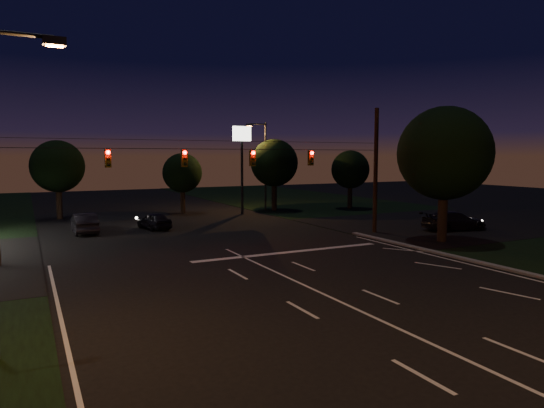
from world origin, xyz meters
TOP-DOWN VIEW (x-y plane):
  - ground at (0.00, 0.00)m, footprint 140.00×140.00m
  - cross_street_right at (20.00, 16.00)m, footprint 20.00×16.00m
  - center_line at (0.00, -6.00)m, footprint 0.14×40.00m
  - stop_bar at (3.00, 11.50)m, footprint 12.00×0.50m
  - utility_pole_right at (12.00, 15.00)m, footprint 0.30×0.30m
  - signal_span at (-0.00, 14.96)m, footprint 24.00×0.40m
  - pole_sign_right at (8.00, 30.00)m, footprint 1.80×0.30m
  - street_light_right_far at (11.24, 32.00)m, footprint 2.20×0.35m
  - tree_right_near at (13.53, 10.17)m, footprint 6.00×6.00m
  - tree_far_b at (-7.98, 34.13)m, footprint 4.60×4.60m
  - tree_far_c at (3.02, 33.10)m, footprint 3.80×3.80m
  - tree_far_d at (12.02, 31.13)m, footprint 4.80×4.80m
  - tree_far_e at (20.02, 29.11)m, footprint 4.00×4.00m
  - car_oncoming_a at (-1.91, 24.15)m, footprint 2.19×3.98m
  - car_oncoming_b at (-6.91, 24.43)m, footprint 1.56×4.42m
  - car_cross at (18.00, 13.11)m, footprint 5.25×2.83m

SIDE VIEW (x-z plane):
  - ground at x=0.00m, z-range 0.00..0.00m
  - cross_street_right at x=20.00m, z-range -0.01..0.01m
  - utility_pole_right at x=12.00m, z-range -4.50..4.50m
  - center_line at x=0.00m, z-range 0.00..0.01m
  - stop_bar at x=3.00m, z-range 0.00..0.01m
  - car_oncoming_a at x=-1.91m, z-range 0.00..1.28m
  - car_cross at x=18.00m, z-range 0.00..1.44m
  - car_oncoming_b at x=-6.91m, z-range 0.00..1.45m
  - tree_far_c at x=3.02m, z-range 0.97..6.83m
  - tree_far_e at x=20.02m, z-range 1.03..7.20m
  - tree_far_b at x=-7.98m, z-range 1.12..8.10m
  - tree_far_d at x=12.02m, z-range 1.18..8.47m
  - street_light_right_far at x=11.24m, z-range 0.74..9.74m
  - signal_span at x=0.00m, z-range 4.72..6.28m
  - tree_right_near at x=13.53m, z-range 1.30..10.06m
  - pole_sign_right at x=8.00m, z-range 2.04..10.44m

